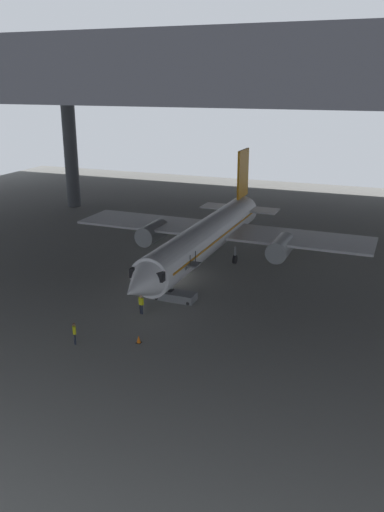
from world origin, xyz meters
TOP-DOWN VIEW (x-y plane):
  - ground_plane at (0.00, 0.00)m, footprint 110.00×110.00m
  - hangar_structure at (-0.12, 13.77)m, footprint 121.00×99.00m
  - airplane_main at (2.39, 4.64)m, footprint 31.98×33.26m
  - boarding_stairs at (2.72, -4.65)m, footprint 4.04×1.58m
  - crew_worker_near_nose at (-0.91, -14.84)m, footprint 0.40×0.45m
  - crew_worker_by_stairs at (1.23, -8.39)m, footprint 0.53×0.32m
  - traffic_cone_orange at (3.31, -13.01)m, footprint 0.36×0.36m
  - baggage_tug at (9.77, 15.86)m, footprint 1.83×2.46m

SIDE VIEW (x-z plane):
  - ground_plane at x=0.00m, z-range 0.00..0.00m
  - traffic_cone_orange at x=3.31m, z-range -0.01..0.59m
  - baggage_tug at x=9.77m, z-range 0.08..0.98m
  - boarding_stairs at x=2.72m, z-range -1.52..2.95m
  - crew_worker_by_stairs at x=1.23m, z-range 0.11..1.74m
  - crew_worker_near_nose at x=-0.91m, z-range 0.12..1.79m
  - airplane_main at x=2.39m, z-range -2.00..8.57m
  - hangar_structure at x=-0.12m, z-range 8.82..27.77m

